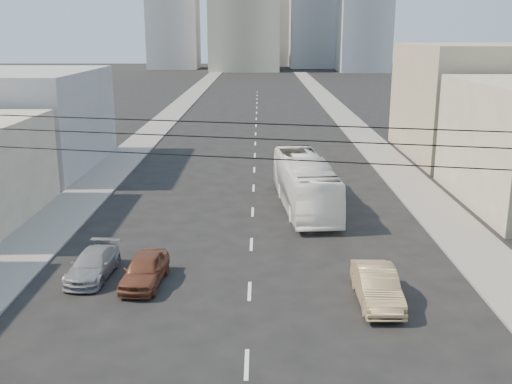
{
  "coord_description": "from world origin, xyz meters",
  "views": [
    {
      "loc": [
        0.43,
        -10.3,
        11.05
      ],
      "look_at": [
        0.26,
        17.84,
        3.5
      ],
      "focal_mm": 42.0,
      "sensor_mm": 36.0,
      "label": 1
    }
  ],
  "objects_px": {
    "city_bus": "(305,183)",
    "sedan_grey": "(93,264)",
    "sedan_tan": "(377,286)",
    "sedan_brown": "(145,270)"
  },
  "relations": [
    {
      "from": "city_bus",
      "to": "sedan_grey",
      "type": "distance_m",
      "value": 15.67
    },
    {
      "from": "sedan_grey",
      "to": "city_bus",
      "type": "bearing_deg",
      "value": 50.74
    },
    {
      "from": "sedan_tan",
      "to": "sedan_grey",
      "type": "bearing_deg",
      "value": 167.92
    },
    {
      "from": "sedan_grey",
      "to": "sedan_brown",
      "type": "bearing_deg",
      "value": -13.63
    },
    {
      "from": "sedan_brown",
      "to": "sedan_tan",
      "type": "height_order",
      "value": "sedan_tan"
    },
    {
      "from": "sedan_brown",
      "to": "sedan_grey",
      "type": "xyz_separation_m",
      "value": [
        -2.56,
        0.8,
        -0.07
      ]
    },
    {
      "from": "city_bus",
      "to": "sedan_brown",
      "type": "bearing_deg",
      "value": -128.17
    },
    {
      "from": "sedan_brown",
      "to": "sedan_grey",
      "type": "height_order",
      "value": "sedan_brown"
    },
    {
      "from": "sedan_brown",
      "to": "sedan_grey",
      "type": "bearing_deg",
      "value": 167.03
    },
    {
      "from": "sedan_tan",
      "to": "sedan_grey",
      "type": "xyz_separation_m",
      "value": [
        -12.66,
        2.66,
        -0.13
      ]
    }
  ]
}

